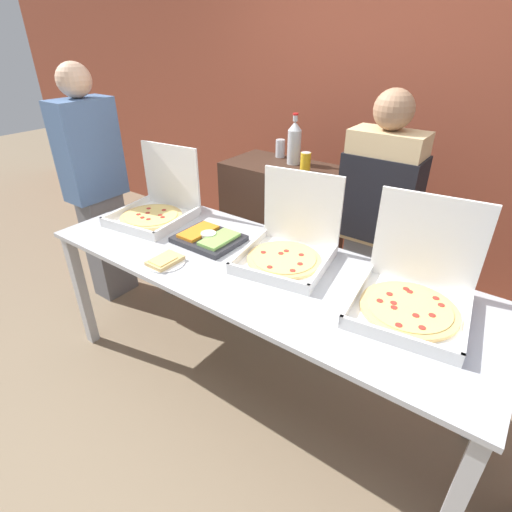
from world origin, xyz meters
The scene contains 14 objects.
ground_plane centered at (0.00, 0.00, 0.00)m, with size 16.00×16.00×0.00m, color #847056.
brick_wall_behind centered at (0.00, 1.70, 1.40)m, with size 10.00×0.06×2.80m.
buffet_table centered at (0.00, 0.00, 0.74)m, with size 2.36×0.83×0.83m.
pizza_box_far_left centered at (-0.85, 0.10, 0.91)m, with size 0.48×0.50×0.43m.
pizza_box_near_right centered at (0.10, 0.14, 0.91)m, with size 0.50×0.51×0.43m.
pizza_box_near_left centered at (0.75, 0.10, 0.91)m, with size 0.51×0.52×0.45m.
paper_plate_front_left centered at (-0.38, -0.27, 0.84)m, with size 0.20×0.20×0.03m.
veggie_tray centered at (-0.37, 0.05, 0.85)m, with size 0.35×0.29×0.05m.
sideboard_podium centered at (-0.38, 0.83, 0.54)m, with size 0.80×0.45×1.08m.
soda_bottle centered at (-0.35, 0.90, 1.22)m, with size 0.09×0.09×0.33m.
soda_can_silver centered at (-0.51, 0.99, 1.14)m, with size 0.07×0.07×0.12m.
soda_can_colored centered at (-0.19, 0.80, 1.14)m, with size 0.07×0.07×0.12m.
person_server_vest centered at (0.33, 0.74, 0.91)m, with size 0.42×0.24×1.62m.
person_guest_cap centered at (-1.51, 0.12, 0.90)m, with size 0.22×0.40×1.71m.
Camera 1 is at (1.03, -1.41, 1.87)m, focal length 28.00 mm.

